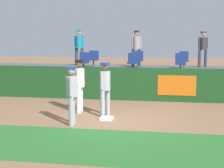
# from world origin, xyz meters

# --- Properties ---
(ground_plane) EXTENTS (60.00, 60.00, 0.00)m
(ground_plane) POSITION_xyz_m (0.00, 0.00, 0.00)
(ground_plane) COLOR #936B4C
(grass_foreground_strip) EXTENTS (18.00, 2.80, 0.01)m
(grass_foreground_strip) POSITION_xyz_m (0.00, -2.42, 0.00)
(grass_foreground_strip) COLOR #2D722D
(grass_foreground_strip) RESTS_ON ground_plane
(first_base) EXTENTS (0.40, 0.40, 0.08)m
(first_base) POSITION_xyz_m (-0.29, 0.17, 0.04)
(first_base) COLOR white
(first_base) RESTS_ON ground_plane
(player_fielder_home) EXTENTS (0.35, 0.57, 1.81)m
(player_fielder_home) POSITION_xyz_m (-1.40, 1.08, 1.05)
(player_fielder_home) COLOR white
(player_fielder_home) RESTS_ON ground_plane
(player_runner_visitor) EXTENTS (0.37, 0.48, 1.74)m
(player_runner_visitor) POSITION_xyz_m (-1.19, -0.63, 1.01)
(player_runner_visitor) COLOR #9EA3AD
(player_runner_visitor) RESTS_ON ground_plane
(player_coach_visitor) EXTENTS (0.44, 0.47, 1.77)m
(player_coach_visitor) POSITION_xyz_m (-0.43, 0.65, 1.02)
(player_coach_visitor) COLOR #9EA3AD
(player_coach_visitor) RESTS_ON ground_plane
(field_wall) EXTENTS (18.00, 0.26, 1.34)m
(field_wall) POSITION_xyz_m (0.01, 3.64, 0.67)
(field_wall) COLOR #19471E
(field_wall) RESTS_ON ground_plane
(bleacher_platform) EXTENTS (18.00, 4.80, 1.02)m
(bleacher_platform) POSITION_xyz_m (0.00, 6.21, 0.51)
(bleacher_platform) COLOR #59595E
(bleacher_platform) RESTS_ON ground_plane
(seat_front_center) EXTENTS (0.46, 0.44, 0.84)m
(seat_front_center) POSITION_xyz_m (-0.01, 5.08, 1.49)
(seat_front_center) COLOR #4C4C51
(seat_front_center) RESTS_ON bleacher_platform
(seat_back_left) EXTENTS (0.47, 0.44, 0.84)m
(seat_back_left) POSITION_xyz_m (-2.21, 6.88, 1.49)
(seat_back_left) COLOR #4C4C51
(seat_back_left) RESTS_ON bleacher_platform
(seat_back_center) EXTENTS (0.46, 0.44, 0.84)m
(seat_back_center) POSITION_xyz_m (0.05, 6.88, 1.49)
(seat_back_center) COLOR #4C4C51
(seat_back_center) RESTS_ON bleacher_platform
(seat_back_right) EXTENTS (0.44, 0.44, 0.84)m
(seat_back_right) POSITION_xyz_m (2.26, 6.88, 1.49)
(seat_back_right) COLOR #4C4C51
(seat_back_right) RESTS_ON bleacher_platform
(seat_front_right) EXTENTS (0.46, 0.44, 0.84)m
(seat_front_right) POSITION_xyz_m (2.07, 5.08, 1.49)
(seat_front_right) COLOR #4C4C51
(seat_front_right) RESTS_ON bleacher_platform
(seat_front_left) EXTENTS (0.47, 0.44, 0.84)m
(seat_front_left) POSITION_xyz_m (-2.25, 5.08, 1.49)
(seat_front_left) COLOR #4C4C51
(seat_front_left) RESTS_ON bleacher_platform
(spectator_hooded) EXTENTS (0.48, 0.43, 1.79)m
(spectator_hooded) POSITION_xyz_m (3.23, 7.92, 2.06)
(spectator_hooded) COLOR #33384C
(spectator_hooded) RESTS_ON bleacher_platform
(spectator_capped) EXTENTS (0.51, 0.40, 1.84)m
(spectator_capped) POSITION_xyz_m (-0.12, 7.55, 2.08)
(spectator_capped) COLOR #33384C
(spectator_capped) RESTS_ON bleacher_platform
(spectator_casual) EXTENTS (0.52, 0.41, 1.88)m
(spectator_casual) POSITION_xyz_m (-3.21, 7.87, 2.11)
(spectator_casual) COLOR #33384C
(spectator_casual) RESTS_ON bleacher_platform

